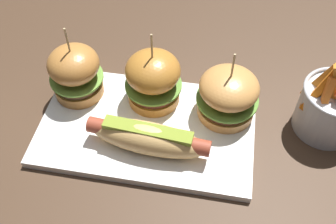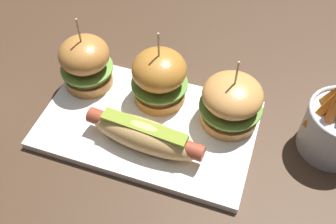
# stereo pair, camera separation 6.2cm
# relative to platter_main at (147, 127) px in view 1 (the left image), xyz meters

# --- Properties ---
(ground_plane) EXTENTS (3.00, 3.00, 0.00)m
(ground_plane) POSITION_rel_platter_main_xyz_m (0.00, 0.00, -0.01)
(ground_plane) COLOR #422D1E
(platter_main) EXTENTS (0.35, 0.21, 0.01)m
(platter_main) POSITION_rel_platter_main_xyz_m (0.00, 0.00, 0.00)
(platter_main) COLOR white
(platter_main) RESTS_ON ground
(hot_dog) EXTENTS (0.19, 0.07, 0.05)m
(hot_dog) POSITION_rel_platter_main_xyz_m (0.01, -0.04, 0.03)
(hot_dog) COLOR #DFAE65
(hot_dog) RESTS_ON platter_main
(slider_left) EXTENTS (0.09, 0.09, 0.14)m
(slider_left) POSITION_rel_platter_main_xyz_m (-0.13, 0.05, 0.06)
(slider_left) COLOR #B47536
(slider_left) RESTS_ON platter_main
(slider_center) EXTENTS (0.10, 0.10, 0.14)m
(slider_center) POSITION_rel_platter_main_xyz_m (-0.00, 0.06, 0.06)
(slider_center) COLOR #B4742B
(slider_center) RESTS_ON platter_main
(slider_right) EXTENTS (0.10, 0.10, 0.13)m
(slider_right) POSITION_rel_platter_main_xyz_m (0.13, 0.05, 0.05)
(slider_right) COLOR #CC8D49
(slider_right) RESTS_ON platter_main
(fries_bucket) EXTENTS (0.11, 0.11, 0.14)m
(fries_bucket) POSITION_rel_platter_main_xyz_m (0.29, 0.06, 0.04)
(fries_bucket) COLOR #B7BABF
(fries_bucket) RESTS_ON ground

